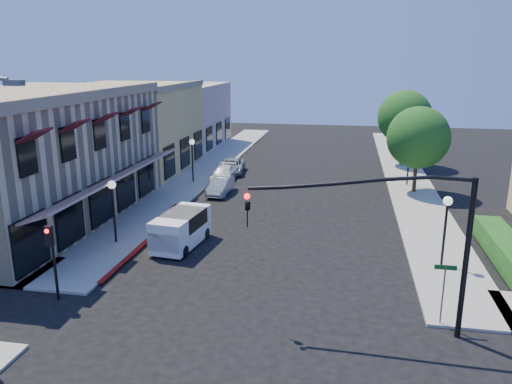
% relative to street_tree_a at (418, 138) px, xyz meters
% --- Properties ---
extents(ground, '(120.00, 120.00, 0.00)m').
position_rel_street_tree_a_xyz_m(ground, '(-8.80, -22.00, -4.19)').
color(ground, black).
rests_on(ground, ground).
extents(sidewalk_left, '(3.50, 50.00, 0.12)m').
position_rel_street_tree_a_xyz_m(sidewalk_left, '(-17.55, 5.00, -4.13)').
color(sidewalk_left, gray).
rests_on(sidewalk_left, ground).
extents(sidewalk_right, '(3.50, 50.00, 0.12)m').
position_rel_street_tree_a_xyz_m(sidewalk_right, '(-0.05, 5.00, -4.13)').
color(sidewalk_right, gray).
rests_on(sidewalk_right, ground).
extents(curb_red_strip, '(0.25, 10.00, 0.06)m').
position_rel_street_tree_a_xyz_m(curb_red_strip, '(-15.70, -14.00, -4.19)').
color(curb_red_strip, maroon).
rests_on(curb_red_strip, ground).
extents(corner_brick_building, '(11.77, 18.20, 8.10)m').
position_rel_street_tree_a_xyz_m(corner_brick_building, '(-24.25, -11.00, -0.19)').
color(corner_brick_building, '#D2B78E').
rests_on(corner_brick_building, ground).
extents(yellow_stucco_building, '(10.00, 12.00, 7.60)m').
position_rel_street_tree_a_xyz_m(yellow_stucco_building, '(-24.30, 4.00, -0.39)').
color(yellow_stucco_building, '#D7B261').
rests_on(yellow_stucco_building, ground).
extents(pink_stucco_building, '(10.00, 12.00, 7.00)m').
position_rel_street_tree_a_xyz_m(pink_stucco_building, '(-24.30, 16.00, -0.69)').
color(pink_stucco_building, beige).
rests_on(pink_stucco_building, ground).
extents(hedge, '(1.40, 8.00, 1.10)m').
position_rel_street_tree_a_xyz_m(hedge, '(2.90, -13.00, -4.19)').
color(hedge, '#174F16').
rests_on(hedge, ground).
extents(street_tree_a, '(4.56, 4.56, 6.48)m').
position_rel_street_tree_a_xyz_m(street_tree_a, '(0.00, 0.00, 0.00)').
color(street_tree_a, '#2F2213').
rests_on(street_tree_a, ground).
extents(street_tree_b, '(4.94, 4.94, 7.02)m').
position_rel_street_tree_a_xyz_m(street_tree_b, '(0.00, 10.00, 0.35)').
color(street_tree_b, '#2F2213').
rests_on(street_tree_b, ground).
extents(signal_mast_arm, '(8.01, 0.39, 6.00)m').
position_rel_street_tree_a_xyz_m(signal_mast_arm, '(-2.94, -20.50, -0.11)').
color(signal_mast_arm, black).
rests_on(signal_mast_arm, ground).
extents(secondary_signal, '(0.28, 0.42, 3.32)m').
position_rel_street_tree_a_xyz_m(secondary_signal, '(-16.80, -20.59, -1.88)').
color(secondary_signal, black).
rests_on(secondary_signal, ground).
extents(street_name_sign, '(0.80, 0.06, 2.50)m').
position_rel_street_tree_a_xyz_m(street_name_sign, '(-1.30, -19.80, -2.50)').
color(street_name_sign, '#595B5E').
rests_on(street_name_sign, ground).
extents(lamppost_left_near, '(0.44, 0.44, 3.57)m').
position_rel_street_tree_a_xyz_m(lamppost_left_near, '(-17.30, -14.00, -1.46)').
color(lamppost_left_near, black).
rests_on(lamppost_left_near, ground).
extents(lamppost_left_far, '(0.44, 0.44, 3.57)m').
position_rel_street_tree_a_xyz_m(lamppost_left_far, '(-17.30, 0.00, -1.46)').
color(lamppost_left_far, black).
rests_on(lamppost_left_far, ground).
extents(lamppost_right_near, '(0.44, 0.44, 3.57)m').
position_rel_street_tree_a_xyz_m(lamppost_right_near, '(-0.30, -14.00, -1.46)').
color(lamppost_right_near, black).
rests_on(lamppost_right_near, ground).
extents(lamppost_right_far, '(0.44, 0.44, 3.57)m').
position_rel_street_tree_a_xyz_m(lamppost_right_far, '(-0.30, 2.00, -1.46)').
color(lamppost_right_far, black).
rests_on(lamppost_right_far, ground).
extents(white_van, '(2.27, 4.34, 1.84)m').
position_rel_street_tree_a_xyz_m(white_van, '(-13.67, -13.67, -3.13)').
color(white_van, white).
rests_on(white_van, ground).
extents(parked_car_a, '(1.65, 3.69, 1.23)m').
position_rel_street_tree_a_xyz_m(parked_car_a, '(-15.00, -10.42, -3.58)').
color(parked_car_a, black).
rests_on(parked_car_a, ground).
extents(parked_car_b, '(1.38, 3.74, 1.23)m').
position_rel_street_tree_a_xyz_m(parked_car_b, '(-14.24, -3.00, -3.58)').
color(parked_car_b, '#B6BABC').
rests_on(parked_car_b, ground).
extents(parked_car_c, '(1.85, 4.17, 1.19)m').
position_rel_street_tree_a_xyz_m(parked_car_c, '(-15.00, 1.08, -3.60)').
color(parked_car_c, silver).
rests_on(parked_car_c, ground).
extents(parked_car_d, '(2.51, 4.63, 1.23)m').
position_rel_street_tree_a_xyz_m(parked_car_d, '(-15.00, 4.00, -3.58)').
color(parked_car_d, '#B5B8BA').
rests_on(parked_car_d, ground).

